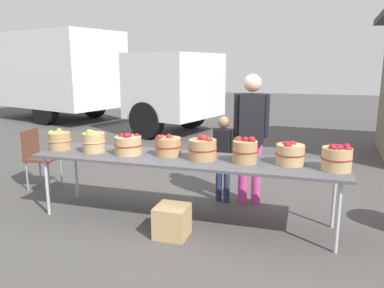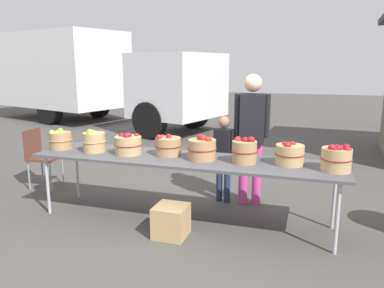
{
  "view_description": "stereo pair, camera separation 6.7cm",
  "coord_description": "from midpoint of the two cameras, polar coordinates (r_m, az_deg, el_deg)",
  "views": [
    {
      "loc": [
        1.27,
        -3.88,
        1.78
      ],
      "look_at": [
        0.0,
        0.3,
        0.85
      ],
      "focal_mm": 35.05,
      "sensor_mm": 36.0,
      "label": 1
    },
    {
      "loc": [
        1.34,
        -3.86,
        1.78
      ],
      "look_at": [
        0.0,
        0.3,
        0.85
      ],
      "focal_mm": 35.05,
      "sensor_mm": 36.0,
      "label": 2
    }
  ],
  "objects": [
    {
      "name": "apple_basket_red_3",
      "position": [
        4.02,
        8.44,
        -1.01
      ],
      "size": [
        0.28,
        0.28,
        0.29
      ],
      "color": "#A87F51",
      "rests_on": "market_table"
    },
    {
      "name": "apple_basket_red_1",
      "position": [
        4.32,
        -3.24,
        -0.28
      ],
      "size": [
        0.31,
        0.31,
        0.25
      ],
      "color": "#A87F51",
      "rests_on": "market_table"
    },
    {
      "name": "box_truck",
      "position": [
        12.16,
        -15.99,
        10.23
      ],
      "size": [
        7.99,
        4.25,
        2.75
      ],
      "rotation": [
        0.0,
        0.0,
        -0.29
      ],
      "color": "white",
      "rests_on": "ground"
    },
    {
      "name": "apple_basket_green_1",
      "position": [
        4.63,
        -14.31,
        0.42
      ],
      "size": [
        0.28,
        0.28,
        0.28
      ],
      "color": "tan",
      "rests_on": "market_table"
    },
    {
      "name": "apple_basket_red_2",
      "position": [
        4.12,
        2.0,
        -0.72
      ],
      "size": [
        0.33,
        0.33,
        0.28
      ],
      "color": "#A87F51",
      "rests_on": "market_table"
    },
    {
      "name": "produce_crate",
      "position": [
        4.02,
        -2.68,
        -11.62
      ],
      "size": [
        0.33,
        0.33,
        0.33
      ],
      "primitive_type": "cube",
      "color": "tan",
      "rests_on": "ground"
    },
    {
      "name": "apple_basket_red_5",
      "position": [
        3.95,
        21.59,
        -2.04
      ],
      "size": [
        0.31,
        0.31,
        0.28
      ],
      "color": "tan",
      "rests_on": "market_table"
    },
    {
      "name": "ground_plane",
      "position": [
        4.45,
        -0.77,
        -11.54
      ],
      "size": [
        40.0,
        40.0,
        0.0
      ],
      "primitive_type": "plane",
      "color": "#474442"
    },
    {
      "name": "child_customer",
      "position": [
        4.85,
        5.25,
        -1.25
      ],
      "size": [
        0.29,
        0.2,
        1.14
      ],
      "rotation": [
        0.0,
        0.0,
        2.89
      ],
      "color": "#262D4C",
      "rests_on": "ground"
    },
    {
      "name": "vendor_adult",
      "position": [
        4.75,
        9.45,
        2.2
      ],
      "size": [
        0.44,
        0.27,
        1.67
      ],
      "rotation": [
        0.0,
        0.0,
        3.32
      ],
      "color": "#CC3F8C",
      "rests_on": "ground"
    },
    {
      "name": "market_table",
      "position": [
        4.22,
        -0.79,
        -2.56
      ],
      "size": [
        3.5,
        0.76,
        0.75
      ],
      "color": "#4C4C51",
      "rests_on": "ground"
    },
    {
      "name": "apple_basket_green_0",
      "position": [
        4.91,
        -19.03,
        0.6
      ],
      "size": [
        0.29,
        0.29,
        0.25
      ],
      "color": "#A87F51",
      "rests_on": "market_table"
    },
    {
      "name": "apple_basket_red_4",
      "position": [
        4.05,
        15.09,
        -1.49
      ],
      "size": [
        0.31,
        0.31,
        0.26
      ],
      "color": "tan",
      "rests_on": "market_table"
    },
    {
      "name": "apple_basket_red_0",
      "position": [
        4.43,
        -9.25,
        -0.09
      ],
      "size": [
        0.33,
        0.33,
        0.26
      ],
      "color": "tan",
      "rests_on": "market_table"
    },
    {
      "name": "folding_chair",
      "position": [
        5.9,
        -21.8,
        -1.29
      ],
      "size": [
        0.45,
        0.45,
        0.86
      ],
      "rotation": [
        0.0,
        0.0,
        1.7
      ],
      "color": "brown",
      "rests_on": "ground"
    }
  ]
}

